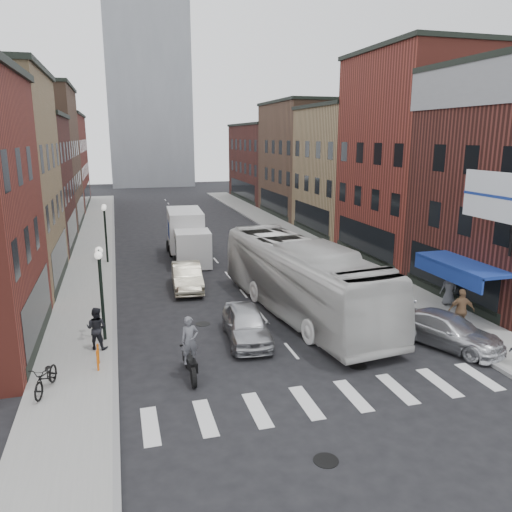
{
  "coord_description": "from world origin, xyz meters",
  "views": [
    {
      "loc": [
        -6.56,
        -16.95,
        8.61
      ],
      "look_at": [
        -0.27,
        5.45,
        3.02
      ],
      "focal_mm": 35.0,
      "sensor_mm": 36.0,
      "label": 1
    }
  ],
  "objects_px": {
    "streetlamp_near": "(100,277)",
    "ped_right_b": "(461,311)",
    "box_truck": "(187,236)",
    "ped_right_c": "(449,288)",
    "motorcycle_rider": "(190,349)",
    "sedan_left_near": "(246,324)",
    "streetlamp_far": "(105,223)",
    "curb_car": "(448,330)",
    "bike_rack": "(98,357)",
    "sedan_left_far": "(187,277)",
    "billboard_sign": "(491,197)",
    "parked_bicycle": "(46,377)",
    "transit_bus": "(301,278)",
    "ped_left_solo": "(96,328)"
  },
  "relations": [
    {
      "from": "streetlamp_near",
      "to": "ped_right_b",
      "type": "distance_m",
      "value": 15.67
    },
    {
      "from": "box_truck",
      "to": "ped_right_c",
      "type": "relative_size",
      "value": 4.53
    },
    {
      "from": "motorcycle_rider",
      "to": "sedan_left_near",
      "type": "bearing_deg",
      "value": 38.64
    },
    {
      "from": "streetlamp_far",
      "to": "curb_car",
      "type": "relative_size",
      "value": 0.87
    },
    {
      "from": "streetlamp_far",
      "to": "curb_car",
      "type": "xyz_separation_m",
      "value": [
        13.9,
        -18.24,
        -2.23
      ]
    },
    {
      "from": "bike_rack",
      "to": "curb_car",
      "type": "height_order",
      "value": "curb_car"
    },
    {
      "from": "motorcycle_rider",
      "to": "sedan_left_far",
      "type": "relative_size",
      "value": 0.52
    },
    {
      "from": "streetlamp_far",
      "to": "bike_rack",
      "type": "height_order",
      "value": "streetlamp_far"
    },
    {
      "from": "sedan_left_near",
      "to": "streetlamp_far",
      "type": "bearing_deg",
      "value": 115.71
    },
    {
      "from": "billboard_sign",
      "to": "box_truck",
      "type": "bearing_deg",
      "value": 120.6
    },
    {
      "from": "streetlamp_far",
      "to": "parked_bicycle",
      "type": "xyz_separation_m",
      "value": [
        -1.84,
        -18.13,
        -2.25
      ]
    },
    {
      "from": "streetlamp_far",
      "to": "sedan_left_near",
      "type": "height_order",
      "value": "streetlamp_far"
    },
    {
      "from": "billboard_sign",
      "to": "streetlamp_near",
      "type": "distance_m",
      "value": 16.68
    },
    {
      "from": "billboard_sign",
      "to": "parked_bicycle",
      "type": "height_order",
      "value": "billboard_sign"
    },
    {
      "from": "box_truck",
      "to": "motorcycle_rider",
      "type": "xyz_separation_m",
      "value": [
        -2.51,
        -18.29,
        -0.57
      ]
    },
    {
      "from": "transit_bus",
      "to": "ped_left_solo",
      "type": "height_order",
      "value": "transit_bus"
    },
    {
      "from": "bike_rack",
      "to": "streetlamp_near",
      "type": "bearing_deg",
      "value": 85.76
    },
    {
      "from": "streetlamp_near",
      "to": "transit_bus",
      "type": "height_order",
      "value": "streetlamp_near"
    },
    {
      "from": "motorcycle_rider",
      "to": "ped_right_c",
      "type": "bearing_deg",
      "value": 10.84
    },
    {
      "from": "billboard_sign",
      "to": "curb_car",
      "type": "bearing_deg",
      "value": -160.4
    },
    {
      "from": "ped_right_b",
      "to": "streetlamp_far",
      "type": "bearing_deg",
      "value": -32.58
    },
    {
      "from": "streetlamp_near",
      "to": "ped_left_solo",
      "type": "relative_size",
      "value": 2.34
    },
    {
      "from": "sedan_left_near",
      "to": "sedan_left_far",
      "type": "distance_m",
      "value": 8.24
    },
    {
      "from": "transit_bus",
      "to": "parked_bicycle",
      "type": "bearing_deg",
      "value": -161.76
    },
    {
      "from": "parked_bicycle",
      "to": "ped_left_solo",
      "type": "bearing_deg",
      "value": 77.46
    },
    {
      "from": "streetlamp_near",
      "to": "sedan_left_far",
      "type": "distance_m",
      "value": 8.33
    },
    {
      "from": "transit_bus",
      "to": "ped_right_c",
      "type": "height_order",
      "value": "transit_bus"
    },
    {
      "from": "curb_car",
      "to": "bike_rack",
      "type": "bearing_deg",
      "value": 149.13
    },
    {
      "from": "ped_right_c",
      "to": "bike_rack",
      "type": "bearing_deg",
      "value": 19.09
    },
    {
      "from": "sedan_left_far",
      "to": "curb_car",
      "type": "distance_m",
      "value": 14.43
    },
    {
      "from": "motorcycle_rider",
      "to": "parked_bicycle",
      "type": "distance_m",
      "value": 4.92
    },
    {
      "from": "sedan_left_near",
      "to": "sedan_left_far",
      "type": "xyz_separation_m",
      "value": [
        -1.42,
        8.12,
        0.0
      ]
    },
    {
      "from": "streetlamp_far",
      "to": "ped_right_c",
      "type": "xyz_separation_m",
      "value": [
        17.0,
        -14.07,
        -1.89
      ]
    },
    {
      "from": "bike_rack",
      "to": "ped_right_c",
      "type": "bearing_deg",
      "value": 8.7
    },
    {
      "from": "box_truck",
      "to": "parked_bicycle",
      "type": "distance_m",
      "value": 19.72
    },
    {
      "from": "motorcycle_rider",
      "to": "ped_right_c",
      "type": "height_order",
      "value": "motorcycle_rider"
    },
    {
      "from": "sedan_left_near",
      "to": "ped_right_c",
      "type": "bearing_deg",
      "value": 11.79
    },
    {
      "from": "bike_rack",
      "to": "ped_right_b",
      "type": "distance_m",
      "value": 15.42
    },
    {
      "from": "streetlamp_near",
      "to": "ped_right_c",
      "type": "bearing_deg",
      "value": -0.23
    },
    {
      "from": "parked_bicycle",
      "to": "box_truck",
      "type": "bearing_deg",
      "value": 81.25
    },
    {
      "from": "sedan_left_far",
      "to": "parked_bicycle",
      "type": "height_order",
      "value": "sedan_left_far"
    },
    {
      "from": "sedan_left_far",
      "to": "parked_bicycle",
      "type": "bearing_deg",
      "value": -116.53
    },
    {
      "from": "billboard_sign",
      "to": "streetlamp_far",
      "type": "bearing_deg",
      "value": 132.41
    },
    {
      "from": "sedan_left_near",
      "to": "sedan_left_far",
      "type": "height_order",
      "value": "sedan_left_far"
    },
    {
      "from": "box_truck",
      "to": "ped_right_c",
      "type": "height_order",
      "value": "box_truck"
    },
    {
      "from": "box_truck",
      "to": "parked_bicycle",
      "type": "height_order",
      "value": "box_truck"
    },
    {
      "from": "motorcycle_rider",
      "to": "ped_left_solo",
      "type": "height_order",
      "value": "motorcycle_rider"
    },
    {
      "from": "parked_bicycle",
      "to": "ped_left_solo",
      "type": "relative_size",
      "value": 1.1
    },
    {
      "from": "bike_rack",
      "to": "transit_bus",
      "type": "relative_size",
      "value": 0.06
    },
    {
      "from": "bike_rack",
      "to": "sedan_left_far",
      "type": "xyz_separation_m",
      "value": [
        4.67,
        9.39,
        0.2
      ]
    }
  ]
}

